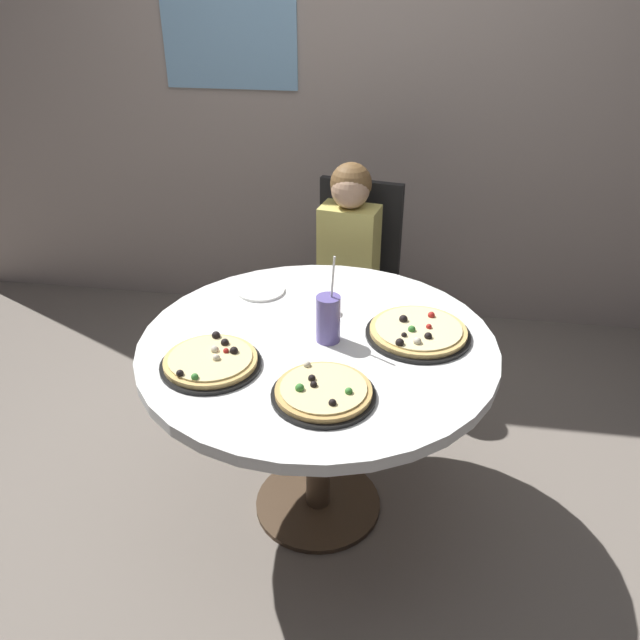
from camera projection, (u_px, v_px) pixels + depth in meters
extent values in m
plane|color=slate|center=(318.00, 504.00, 2.47)|extent=(8.00, 8.00, 0.00)
cube|color=#A8998E|center=(370.00, 48.00, 3.18)|extent=(5.20, 0.12, 2.90)
cube|color=#8CBFE5|center=(228.00, 9.00, 3.13)|extent=(0.70, 0.02, 0.75)
cylinder|color=white|center=(318.00, 346.00, 2.10)|extent=(1.18, 1.18, 0.04)
cylinder|color=#4C3826|center=(318.00, 431.00, 2.29)|extent=(0.09, 0.09, 0.69)
cylinder|color=#4C3826|center=(318.00, 503.00, 2.46)|extent=(0.48, 0.48, 0.02)
cube|color=black|center=(348.00, 297.00, 3.05)|extent=(0.46, 0.46, 0.04)
cube|color=black|center=(360.00, 233.00, 3.07)|extent=(0.40, 0.11, 0.52)
cylinder|color=black|center=(303.00, 348.00, 3.07)|extent=(0.04, 0.04, 0.41)
cylinder|color=black|center=(371.00, 361.00, 2.97)|extent=(0.04, 0.04, 0.41)
cylinder|color=black|center=(326.00, 315.00, 3.35)|extent=(0.04, 0.04, 0.41)
cylinder|color=black|center=(389.00, 326.00, 3.25)|extent=(0.04, 0.04, 0.41)
cube|color=#3F4766|center=(338.00, 350.00, 3.02)|extent=(0.29, 0.36, 0.45)
cube|color=#D8CC66|center=(349.00, 253.00, 2.91)|extent=(0.28, 0.20, 0.44)
sphere|color=tan|center=(350.00, 189.00, 2.76)|extent=(0.17, 0.17, 0.17)
sphere|color=brown|center=(352.00, 184.00, 2.77)|extent=(0.18, 0.18, 0.18)
cylinder|color=black|center=(211.00, 364.00, 1.96)|extent=(0.31, 0.31, 0.01)
cylinder|color=#D8B266|center=(211.00, 361.00, 1.95)|extent=(0.29, 0.29, 0.02)
cylinder|color=beige|center=(210.00, 358.00, 1.95)|extent=(0.26, 0.26, 0.01)
sphere|color=beige|center=(215.00, 350.00, 1.97)|extent=(0.03, 0.03, 0.03)
sphere|color=beige|center=(216.00, 358.00, 1.93)|extent=(0.02, 0.02, 0.02)
sphere|color=black|center=(225.00, 343.00, 2.01)|extent=(0.03, 0.03, 0.03)
sphere|color=black|center=(180.00, 373.00, 1.86)|extent=(0.02, 0.02, 0.02)
sphere|color=#B2231E|center=(226.00, 351.00, 1.97)|extent=(0.02, 0.02, 0.02)
sphere|color=black|center=(234.00, 351.00, 1.97)|extent=(0.03, 0.03, 0.03)
sphere|color=black|center=(216.00, 335.00, 2.05)|extent=(0.03, 0.03, 0.03)
sphere|color=#387F33|center=(195.00, 377.00, 1.85)|extent=(0.02, 0.02, 0.02)
cylinder|color=black|center=(323.00, 395.00, 1.82)|extent=(0.30, 0.30, 0.01)
cylinder|color=tan|center=(324.00, 391.00, 1.82)|extent=(0.28, 0.28, 0.02)
cylinder|color=beige|center=(324.00, 388.00, 1.81)|extent=(0.25, 0.25, 0.01)
sphere|color=black|center=(333.00, 403.00, 1.74)|extent=(0.02, 0.02, 0.02)
sphere|color=#387F33|center=(300.00, 388.00, 1.80)|extent=(0.03, 0.03, 0.03)
sphere|color=black|center=(314.00, 385.00, 1.81)|extent=(0.02, 0.02, 0.02)
sphere|color=beige|center=(308.00, 365.00, 1.90)|extent=(0.02, 0.02, 0.02)
sphere|color=black|center=(312.00, 378.00, 1.84)|extent=(0.02, 0.02, 0.02)
sphere|color=#387F33|center=(349.00, 391.00, 1.78)|extent=(0.02, 0.02, 0.02)
cylinder|color=black|center=(418.00, 334.00, 2.12)|extent=(0.35, 0.35, 0.01)
cylinder|color=#D8B266|center=(418.00, 331.00, 2.11)|extent=(0.32, 0.32, 0.02)
cylinder|color=beige|center=(418.00, 328.00, 2.10)|extent=(0.29, 0.29, 0.01)
sphere|color=black|center=(400.00, 343.00, 2.01)|extent=(0.03, 0.03, 0.03)
sphere|color=black|center=(403.00, 319.00, 2.14)|extent=(0.03, 0.03, 0.03)
sphere|color=black|center=(404.00, 335.00, 2.05)|extent=(0.02, 0.02, 0.02)
sphere|color=#B2231E|center=(431.00, 315.00, 2.16)|extent=(0.02, 0.02, 0.02)
sphere|color=beige|center=(417.00, 341.00, 2.01)|extent=(0.03, 0.03, 0.03)
sphere|color=#B2231E|center=(429.00, 327.00, 2.10)|extent=(0.02, 0.02, 0.02)
sphere|color=#387F33|center=(412.00, 329.00, 2.08)|extent=(0.02, 0.02, 0.02)
sphere|color=black|center=(428.00, 336.00, 2.04)|extent=(0.03, 0.03, 0.03)
cylinder|color=#6659A5|center=(328.00, 319.00, 2.06)|extent=(0.08, 0.08, 0.16)
cylinder|color=white|center=(332.00, 287.00, 2.00)|extent=(0.02, 0.03, 0.22)
cylinder|color=brown|center=(328.00, 308.00, 2.25)|extent=(0.07, 0.07, 0.04)
cylinder|color=white|center=(261.00, 291.00, 2.40)|extent=(0.18, 0.18, 0.01)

